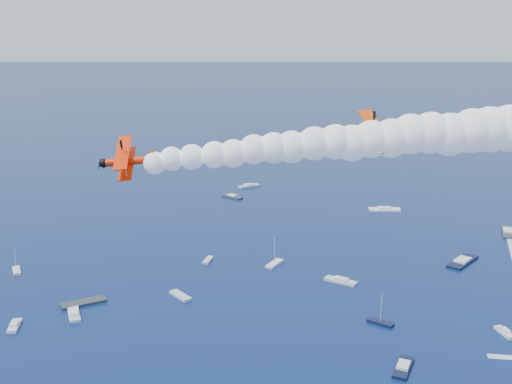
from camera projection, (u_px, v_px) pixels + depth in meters
The scene contains 4 objects.
biplane_lead at pixel (377, 135), 87.42m from camera, with size 8.38×9.40×5.66m, color #E63D04, non-canonical shape.
biplane_trail at pixel (129, 161), 83.45m from camera, with size 7.35×8.24×4.96m, color #FD2C05, non-canonical shape.
smoke_trail_trail at pixel (403, 137), 84.65m from camera, with size 58.28×47.99×12.96m, color white, non-canonical shape.
spectator_boats at pixel (422, 285), 178.40m from camera, with size 205.55×149.22×0.70m.
Camera 1 is at (58.07, -43.19, 72.12)m, focal length 45.81 mm.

